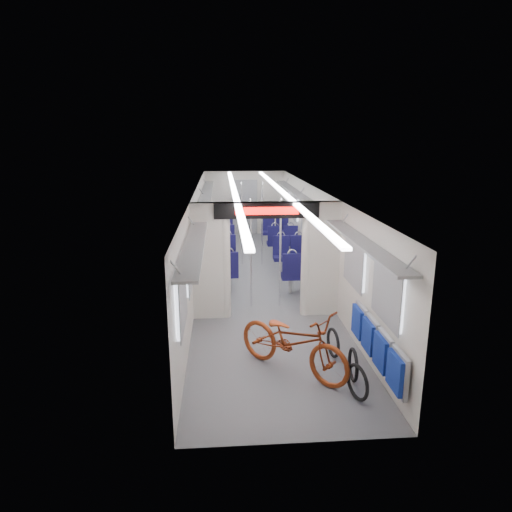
# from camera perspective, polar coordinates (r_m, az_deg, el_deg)

# --- Properties ---
(carriage) EXTENTS (12.00, 12.02, 2.31)m
(carriage) POSITION_cam_1_polar(r_m,az_deg,el_deg) (10.55, 0.35, 3.77)
(carriage) COLOR #515456
(carriage) RESTS_ON ground
(bicycle) EXTENTS (1.88, 1.87, 1.03)m
(bicycle) POSITION_cam_1_polar(r_m,az_deg,el_deg) (7.01, 4.65, -10.54)
(bicycle) COLOR maroon
(bicycle) RESTS_ON ground
(flip_bench) EXTENTS (0.12, 2.15, 0.56)m
(flip_bench) POSITION_cam_1_polar(r_m,az_deg,el_deg) (6.97, 14.79, -10.60)
(flip_bench) COLOR gray
(flip_bench) RESTS_ON carriage
(bike_hoop_a) EXTENTS (0.20, 0.51, 0.52)m
(bike_hoop_a) POSITION_cam_1_polar(r_m,az_deg,el_deg) (6.61, 12.55, -15.33)
(bike_hoop_a) COLOR black
(bike_hoop_a) RESTS_ON ground
(bike_hoop_b) EXTENTS (0.08, 0.51, 0.51)m
(bike_hoop_b) POSITION_cam_1_polar(r_m,az_deg,el_deg) (7.04, 12.04, -13.34)
(bike_hoop_b) COLOR black
(bike_hoop_b) RESTS_ON ground
(bike_hoop_c) EXTENTS (0.12, 0.50, 0.50)m
(bike_hoop_c) POSITION_cam_1_polar(r_m,az_deg,el_deg) (7.68, 9.61, -10.81)
(bike_hoop_c) COLOR black
(bike_hoop_c) RESTS_ON ground
(seat_bay_near_left) EXTENTS (0.89, 1.99, 1.07)m
(seat_bay_near_left) POSITION_cam_1_polar(r_m,az_deg,el_deg) (11.37, -4.62, -0.48)
(seat_bay_near_left) COLOR #110D3C
(seat_bay_near_left) RESTS_ON ground
(seat_bay_near_right) EXTENTS (0.90, 2.01, 1.08)m
(seat_bay_near_right) POSITION_cam_1_polar(r_m,az_deg,el_deg) (11.26, 4.93, -0.63)
(seat_bay_near_right) COLOR #110D3C
(seat_bay_near_right) RESTS_ON ground
(seat_bay_far_left) EXTENTS (0.91, 2.07, 1.10)m
(seat_bay_far_left) POSITION_cam_1_polar(r_m,az_deg,el_deg) (14.53, -4.60, 2.91)
(seat_bay_far_left) COLOR #110D3C
(seat_bay_far_left) RESTS_ON ground
(seat_bay_far_right) EXTENTS (0.89, 1.97, 1.07)m
(seat_bay_far_right) POSITION_cam_1_polar(r_m,az_deg,el_deg) (14.43, 2.85, 2.80)
(seat_bay_far_right) COLOR #110D3C
(seat_bay_far_right) RESTS_ON ground
(stanchion_near_left) EXTENTS (0.04, 0.04, 2.30)m
(stanchion_near_left) POSITION_cam_1_polar(r_m,az_deg,el_deg) (9.42, -0.61, 0.24)
(stanchion_near_left) COLOR silver
(stanchion_near_left) RESTS_ON ground
(stanchion_near_right) EXTENTS (0.04, 0.04, 2.30)m
(stanchion_near_right) POSITION_cam_1_polar(r_m,az_deg,el_deg) (9.48, 3.04, 0.32)
(stanchion_near_right) COLOR silver
(stanchion_near_right) RESTS_ON ground
(stanchion_far_left) EXTENTS (0.04, 0.04, 2.30)m
(stanchion_far_left) POSITION_cam_1_polar(r_m,az_deg,el_deg) (12.68, -1.76, 4.01)
(stanchion_far_left) COLOR silver
(stanchion_far_left) RESTS_ON ground
(stanchion_far_right) EXTENTS (0.04, 0.04, 2.30)m
(stanchion_far_right) POSITION_cam_1_polar(r_m,az_deg,el_deg) (12.64, 0.76, 3.98)
(stanchion_far_right) COLOR silver
(stanchion_far_right) RESTS_ON ground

